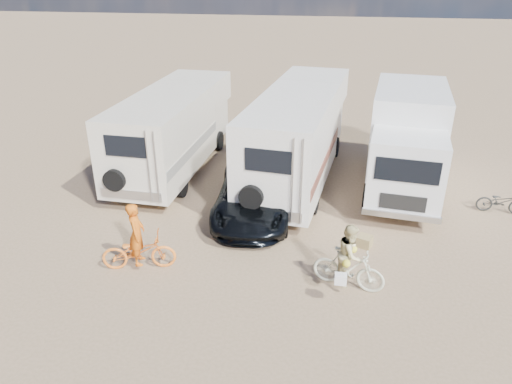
% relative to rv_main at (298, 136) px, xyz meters
% --- Properties ---
extents(ground, '(140.00, 140.00, 0.00)m').
position_rel_rv_main_xyz_m(ground, '(-0.21, -6.97, -1.67)').
color(ground, '#927557').
rests_on(ground, ground).
extents(rv_main, '(3.50, 9.15, 3.34)m').
position_rel_rv_main_xyz_m(rv_main, '(0.00, 0.00, 0.00)').
color(rv_main, white).
rests_on(rv_main, ground).
extents(rv_left, '(2.80, 8.16, 3.09)m').
position_rel_rv_main_xyz_m(rv_left, '(-4.88, 0.17, -0.13)').
color(rv_left, beige).
rests_on(rv_left, ground).
extents(box_truck, '(3.18, 6.62, 3.55)m').
position_rel_rv_main_xyz_m(box_truck, '(3.83, -0.48, 0.10)').
color(box_truck, silver).
rests_on(box_truck, ground).
extents(dark_suv, '(2.74, 5.22, 1.40)m').
position_rel_rv_main_xyz_m(dark_suv, '(-1.15, -3.14, -0.97)').
color(dark_suv, black).
rests_on(dark_suv, ground).
extents(bike_man, '(2.07, 1.14, 1.03)m').
position_rel_rv_main_xyz_m(bike_man, '(-3.67, -6.72, -1.15)').
color(bike_man, orange).
rests_on(bike_man, ground).
extents(bike_woman, '(1.91, 0.97, 1.10)m').
position_rel_rv_main_xyz_m(bike_woman, '(1.86, -6.68, -1.12)').
color(bike_woman, beige).
rests_on(bike_woman, ground).
extents(rider_man, '(0.56, 0.72, 1.76)m').
position_rel_rv_main_xyz_m(rider_man, '(-3.67, -6.72, -0.79)').
color(rider_man, '#C95911').
rests_on(rider_man, ground).
extents(rider_woman, '(0.79, 0.91, 1.61)m').
position_rel_rv_main_xyz_m(rider_woman, '(1.86, -6.68, -0.86)').
color(rider_woman, '#CBBD83').
rests_on(rider_woman, ground).
extents(bike_parked, '(1.56, 0.63, 0.80)m').
position_rel_rv_main_xyz_m(bike_parked, '(6.88, -1.76, -1.27)').
color(bike_parked, black).
rests_on(bike_parked, ground).
extents(cooler, '(0.64, 0.56, 0.43)m').
position_rel_rv_main_xyz_m(cooler, '(-0.94, -4.84, -1.46)').
color(cooler, '#34639C').
rests_on(cooler, ground).
extents(crate, '(0.52, 0.52, 0.32)m').
position_rel_rv_main_xyz_m(crate, '(2.38, -4.62, -1.51)').
color(crate, olive).
rests_on(crate, ground).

